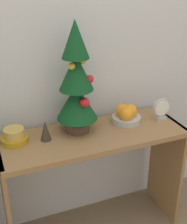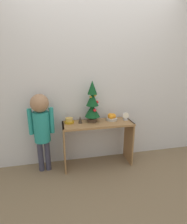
{
  "view_description": "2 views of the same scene",
  "coord_description": "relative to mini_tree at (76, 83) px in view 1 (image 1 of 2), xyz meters",
  "views": [
    {
      "loc": [
        -0.54,
        -1.18,
        1.52
      ],
      "look_at": [
        -0.01,
        0.15,
        0.83
      ],
      "focal_mm": 50.0,
      "sensor_mm": 36.0,
      "label": 1
    },
    {
      "loc": [
        -0.57,
        -2.14,
        1.55
      ],
      "look_at": [
        -0.07,
        0.16,
        0.86
      ],
      "focal_mm": 28.0,
      "sensor_mm": 36.0,
      "label": 2
    }
  ],
  "objects": [
    {
      "name": "mini_tree",
      "position": [
        0.0,
        0.0,
        0.0
      ],
      "size": [
        0.22,
        0.22,
        0.6
      ],
      "color": "#4C3828",
      "rests_on": "console_table"
    },
    {
      "name": "back_wall",
      "position": [
        0.07,
        0.17,
        0.29
      ],
      "size": [
        7.0,
        0.05,
        2.5
      ],
      "primitive_type": "cube",
      "color": "silver",
      "rests_on": "ground_plane"
    },
    {
      "name": "desk_clock",
      "position": [
        0.5,
        -0.05,
        -0.22
      ],
      "size": [
        0.11,
        0.04,
        0.13
      ],
      "color": "#B2B2B7",
      "rests_on": "console_table"
    },
    {
      "name": "console_table",
      "position": [
        0.07,
        -0.06,
        -0.44
      ],
      "size": [
        1.02,
        0.37,
        0.68
      ],
      "color": "olive",
      "rests_on": "ground_plane"
    },
    {
      "name": "singing_bowl",
      "position": [
        -0.34,
        0.0,
        -0.25
      ],
      "size": [
        0.14,
        0.14,
        0.08
      ],
      "color": "#B78419",
      "rests_on": "console_table"
    },
    {
      "name": "fruit_bowl",
      "position": [
        0.3,
        -0.0,
        -0.23
      ],
      "size": [
        0.17,
        0.17,
        0.1
      ],
      "color": "#B7B2A8",
      "rests_on": "console_table"
    },
    {
      "name": "figurine",
      "position": [
        -0.19,
        -0.03,
        -0.22
      ],
      "size": [
        0.06,
        0.06,
        0.11
      ],
      "color": "#382D23",
      "rests_on": "console_table"
    }
  ]
}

